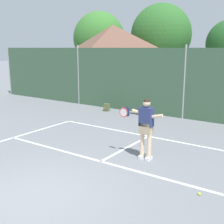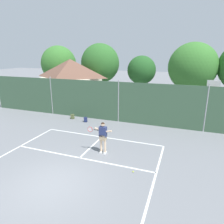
{
  "view_description": "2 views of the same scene",
  "coord_description": "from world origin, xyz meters",
  "views": [
    {
      "loc": [
        4.84,
        -3.96,
        3.3
      ],
      "look_at": [
        -1.04,
        4.57,
        0.99
      ],
      "focal_mm": 46.32,
      "sensor_mm": 36.0,
      "label": 1
    },
    {
      "loc": [
        5.02,
        -6.0,
        5.39
      ],
      "look_at": [
        0.0,
        7.48,
        1.22
      ],
      "focal_mm": 32.08,
      "sensor_mm": 36.0,
      "label": 2
    }
  ],
  "objects": [
    {
      "name": "ground_plane",
      "position": [
        0.0,
        0.0,
        0.0
      ],
      "size": [
        120.0,
        120.0,
        0.0
      ],
      "primitive_type": "plane",
      "color": "slate"
    },
    {
      "name": "court_markings",
      "position": [
        0.0,
        0.65,
        0.0
      ],
      "size": [
        8.3,
        11.1,
        0.01
      ],
      "color": "white",
      "rests_on": "ground"
    },
    {
      "name": "chainlink_fence",
      "position": [
        0.0,
        9.0,
        1.65
      ],
      "size": [
        26.09,
        0.09,
        3.45
      ],
      "color": "#38563D",
      "rests_on": "ground"
    },
    {
      "name": "basketball_hoop",
      "position": [
        6.91,
        10.46,
        2.31
      ],
      "size": [
        0.9,
        0.67,
        3.55
      ],
      "color": "#9E9EA3",
      "rests_on": "ground"
    },
    {
      "name": "clubhouse_building",
      "position": [
        -7.19,
        13.59,
        2.53
      ],
      "size": [
        6.3,
        4.37,
        4.88
      ],
      "color": "beige",
      "rests_on": "ground"
    },
    {
      "name": "treeline_backdrop",
      "position": [
        0.28,
        17.76,
        4.12
      ],
      "size": [
        26.9,
        4.65,
        6.76
      ],
      "color": "brown",
      "rests_on": "ground"
    },
    {
      "name": "tennis_player",
      "position": [
        0.98,
        3.39,
        1.11
      ],
      "size": [
        1.44,
        0.28,
        1.85
      ],
      "color": "silver",
      "rests_on": "ground"
    },
    {
      "name": "tennis_ball",
      "position": [
        3.06,
        2.15,
        0.03
      ],
      "size": [
        0.07,
        0.07,
        0.07
      ],
      "primitive_type": "sphere",
      "color": "#CCE033",
      "rests_on": "ground"
    },
    {
      "name": "backpack_olive",
      "position": [
        -3.95,
        8.28,
        0.19
      ],
      "size": [
        0.28,
        0.24,
        0.46
      ],
      "color": "#566038",
      "rests_on": "ground"
    },
    {
      "name": "backpack_navy",
      "position": [
        -2.49,
        7.93,
        0.19
      ],
      "size": [
        0.33,
        0.32,
        0.46
      ],
      "color": "navy",
      "rests_on": "ground"
    }
  ]
}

